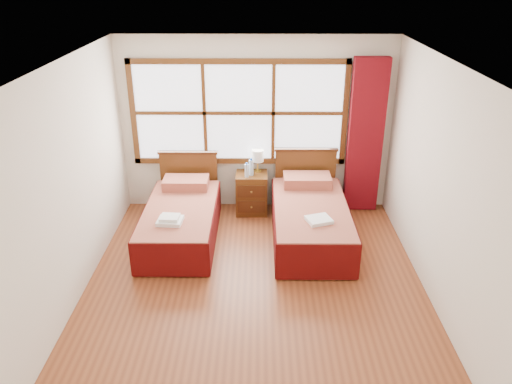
{
  "coord_description": "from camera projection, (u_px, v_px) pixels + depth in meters",
  "views": [
    {
      "loc": [
        0.05,
        -4.85,
        3.5
      ],
      "look_at": [
        0.01,
        0.7,
        0.93
      ],
      "focal_mm": 35.0,
      "sensor_mm": 36.0,
      "label": 1
    }
  ],
  "objects": [
    {
      "name": "towels_right",
      "position": [
        319.0,
        220.0,
        6.27
      ],
      "size": [
        0.36,
        0.34,
        0.05
      ],
      "rotation": [
        0.0,
        0.0,
        0.33
      ],
      "color": "white",
      "rests_on": "bed_right"
    },
    {
      "name": "window",
      "position": [
        239.0,
        113.0,
        7.25
      ],
      "size": [
        3.16,
        0.06,
        1.56
      ],
      "color": "white",
      "rests_on": "wall_back"
    },
    {
      "name": "nightstand",
      "position": [
        252.0,
        193.0,
        7.55
      ],
      "size": [
        0.47,
        0.46,
        0.62
      ],
      "color": "#562F12",
      "rests_on": "floor"
    },
    {
      "name": "curtain",
      "position": [
        365.0,
        137.0,
        7.29
      ],
      "size": [
        0.5,
        0.16,
        2.3
      ],
      "primitive_type": "cube",
      "color": "maroon",
      "rests_on": "wall_back"
    },
    {
      "name": "wall_back",
      "position": [
        256.0,
        125.0,
        7.37
      ],
      "size": [
        4.0,
        0.0,
        4.0
      ],
      "primitive_type": "plane",
      "rotation": [
        1.57,
        0.0,
        0.0
      ],
      "color": "silver",
      "rests_on": "floor"
    },
    {
      "name": "floor",
      "position": [
        255.0,
        288.0,
        5.87
      ],
      "size": [
        4.5,
        4.5,
        0.0
      ],
      "primitive_type": "plane",
      "color": "brown",
      "rests_on": "ground"
    },
    {
      "name": "bottle_near",
      "position": [
        247.0,
        170.0,
        7.28
      ],
      "size": [
        0.06,
        0.06,
        0.22
      ],
      "color": "silver",
      "rests_on": "nightstand"
    },
    {
      "name": "wall_left",
      "position": [
        68.0,
        188.0,
        5.34
      ],
      "size": [
        0.0,
        4.5,
        4.5
      ],
      "primitive_type": "plane",
      "rotation": [
        1.57,
        0.0,
        1.57
      ],
      "color": "silver",
      "rests_on": "floor"
    },
    {
      "name": "bed_left",
      "position": [
        181.0,
        219.0,
        6.85
      ],
      "size": [
        0.96,
        1.98,
        0.93
      ],
      "color": "#3F1F0D",
      "rests_on": "floor"
    },
    {
      "name": "bottle_far",
      "position": [
        251.0,
        167.0,
        7.34
      ],
      "size": [
        0.07,
        0.07,
        0.26
      ],
      "color": "silver",
      "rests_on": "nightstand"
    },
    {
      "name": "bed_right",
      "position": [
        310.0,
        219.0,
        6.83
      ],
      "size": [
        1.01,
        2.03,
        0.98
      ],
      "color": "#3F1F0D",
      "rests_on": "floor"
    },
    {
      "name": "ceiling",
      "position": [
        254.0,
        65.0,
        4.78
      ],
      "size": [
        4.5,
        4.5,
        0.0
      ],
      "primitive_type": "plane",
      "rotation": [
        3.14,
        0.0,
        0.0
      ],
      "color": "white",
      "rests_on": "wall_back"
    },
    {
      "name": "lamp",
      "position": [
        258.0,
        156.0,
        7.41
      ],
      "size": [
        0.18,
        0.18,
        0.34
      ],
      "color": "gold",
      "rests_on": "nightstand"
    },
    {
      "name": "towels_left",
      "position": [
        170.0,
        220.0,
        6.3
      ],
      "size": [
        0.33,
        0.29,
        0.09
      ],
      "rotation": [
        0.0,
        0.0,
        -0.08
      ],
      "color": "white",
      "rests_on": "bed_left"
    },
    {
      "name": "wall_right",
      "position": [
        442.0,
        189.0,
        5.31
      ],
      "size": [
        0.0,
        4.5,
        4.5
      ],
      "primitive_type": "plane",
      "rotation": [
        1.57,
        0.0,
        -1.57
      ],
      "color": "silver",
      "rests_on": "floor"
    }
  ]
}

